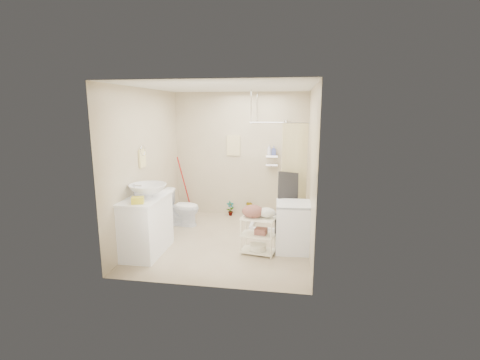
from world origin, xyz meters
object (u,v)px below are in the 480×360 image
Objects in this scene: toilet at (181,207)px; laundry_rack at (258,232)px; washing_machine at (293,227)px; vanity at (146,225)px.

laundry_rack reaches higher than toilet.
toilet is 2.37m from washing_machine.
toilet is at bearing 85.18° from vanity.
washing_machine is at bearing 31.88° from laundry_rack.
laundry_rack is at bearing 7.76° from vanity.
vanity is 1.31× the size of washing_machine.
laundry_rack is (1.76, 0.24, -0.10)m from vanity.
washing_machine reaches higher than toilet.
toilet is at bearing 153.84° from washing_machine.
washing_machine is (2.18, -0.93, 0.04)m from toilet.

